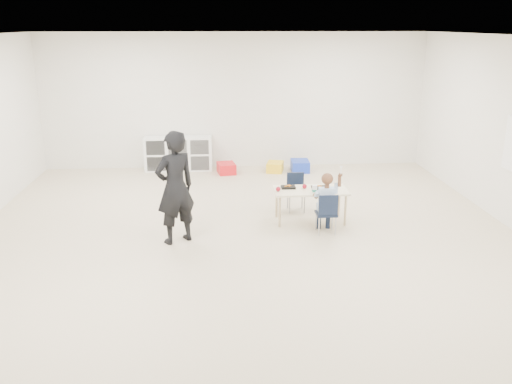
{
  "coord_description": "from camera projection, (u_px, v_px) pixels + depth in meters",
  "views": [
    {
      "loc": [
        -0.38,
        -6.87,
        2.96
      ],
      "look_at": [
        0.11,
        -0.13,
        0.85
      ],
      "focal_mm": 38.0,
      "sensor_mm": 36.0,
      "label": 1
    }
  ],
  "objects": [
    {
      "name": "room",
      "position": [
        247.0,
        149.0,
        7.03
      ],
      "size": [
        9.0,
        9.02,
        2.8
      ],
      "color": "beige",
      "rests_on": "ground"
    },
    {
      "name": "cubby_shelf",
      "position": [
        178.0,
        153.0,
        11.33
      ],
      "size": [
        1.4,
        0.4,
        0.7
      ],
      "primitive_type": "cube",
      "color": "white",
      "rests_on": "ground"
    },
    {
      "name": "milk_carton",
      "position": [
        315.0,
        189.0,
        8.18
      ],
      "size": [
        0.07,
        0.07,
        0.1
      ],
      "primitive_type": "cube",
      "rotation": [
        0.0,
        0.0,
        -0.0
      ],
      "color": "white",
      "rests_on": "table"
    },
    {
      "name": "table",
      "position": [
        310.0,
        205.0,
        8.39
      ],
      "size": [
        1.13,
        0.57,
        0.52
      ],
      "rotation": [
        0.0,
        0.0,
        -0.0
      ],
      "color": "#FEEFCB",
      "rests_on": "ground"
    },
    {
      "name": "adult",
      "position": [
        175.0,
        188.0,
        7.44
      ],
      "size": [
        0.7,
        0.63,
        1.59
      ],
      "primitive_type": "imported",
      "rotation": [
        0.0,
        0.0,
        3.7
      ],
      "color": "black",
      "rests_on": "ground"
    },
    {
      "name": "bread_roll",
      "position": [
        329.0,
        190.0,
        8.2
      ],
      "size": [
        0.09,
        0.09,
        0.07
      ],
      "primitive_type": "ellipsoid",
      "color": "tan",
      "rests_on": "table"
    },
    {
      "name": "apple_near",
      "position": [
        305.0,
        186.0,
        8.35
      ],
      "size": [
        0.07,
        0.07,
        0.07
      ],
      "primitive_type": "sphere",
      "color": "maroon",
      "rests_on": "table"
    },
    {
      "name": "bin_yellow",
      "position": [
        275.0,
        167.0,
        11.26
      ],
      "size": [
        0.41,
        0.47,
        0.2
      ],
      "primitive_type": "cube",
      "rotation": [
        0.0,
        0.0,
        -0.24
      ],
      "color": "yellow",
      "rests_on": "ground"
    },
    {
      "name": "chair_far",
      "position": [
        296.0,
        193.0,
        8.85
      ],
      "size": [
        0.3,
        0.28,
        0.62
      ],
      "primitive_type": null,
      "rotation": [
        0.0,
        0.0,
        -0.0
      ],
      "color": "black",
      "rests_on": "ground"
    },
    {
      "name": "lunch_tray_far",
      "position": [
        288.0,
        187.0,
        8.39
      ],
      "size": [
        0.22,
        0.16,
        0.03
      ],
      "primitive_type": "cube",
      "rotation": [
        0.0,
        0.0,
        -0.0
      ],
      "color": "black",
      "rests_on": "table"
    },
    {
      "name": "bin_blue",
      "position": [
        300.0,
        166.0,
        11.29
      ],
      "size": [
        0.37,
        0.47,
        0.23
      ],
      "primitive_type": "cube",
      "rotation": [
        0.0,
        0.0,
        -0.03
      ],
      "color": "#1835B8",
      "rests_on": "ground"
    },
    {
      "name": "apple_far",
      "position": [
        278.0,
        189.0,
        8.22
      ],
      "size": [
        0.07,
        0.07,
        0.07
      ],
      "primitive_type": "sphere",
      "color": "maroon",
      "rests_on": "table"
    },
    {
      "name": "bin_red",
      "position": [
        226.0,
        168.0,
        11.14
      ],
      "size": [
        0.41,
        0.49,
        0.21
      ],
      "primitive_type": "cube",
      "rotation": [
        0.0,
        0.0,
        0.17
      ],
      "color": "red",
      "rests_on": "ground"
    },
    {
      "name": "chair_near",
      "position": [
        326.0,
        213.0,
        7.91
      ],
      "size": [
        0.3,
        0.28,
        0.62
      ],
      "primitive_type": null,
      "rotation": [
        0.0,
        0.0,
        -0.0
      ],
      "color": "black",
      "rests_on": "ground"
    },
    {
      "name": "lunch_tray_near",
      "position": [
        319.0,
        187.0,
        8.37
      ],
      "size": [
        0.22,
        0.16,
        0.03
      ],
      "primitive_type": "cube",
      "rotation": [
        0.0,
        0.0,
        -0.0
      ],
      "color": "black",
      "rests_on": "table"
    },
    {
      "name": "child",
      "position": [
        327.0,
        201.0,
        7.86
      ],
      "size": [
        0.41,
        0.41,
        0.97
      ],
      "primitive_type": null,
      "rotation": [
        0.0,
        0.0,
        -0.0
      ],
      "color": "#B8D4F9",
      "rests_on": "chair_near"
    }
  ]
}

